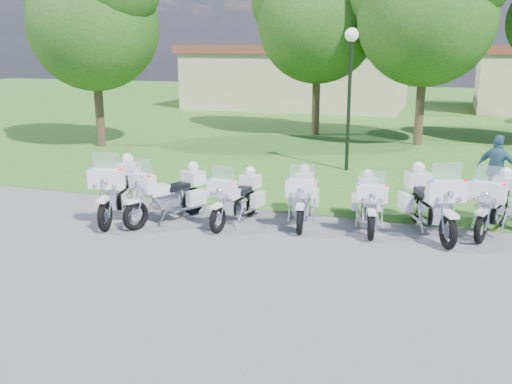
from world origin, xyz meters
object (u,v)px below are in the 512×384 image
(motorcycle_1, at_px, (170,193))
(motorcycle_5, at_px, (430,200))
(motorcycle_0, at_px, (119,188))
(motorcycle_3, at_px, (303,196))
(motorcycle_4, at_px, (369,201))
(motorcycle_6, at_px, (495,202))
(lamp_post, at_px, (350,65))
(bystander_c, at_px, (497,170))
(motorcycle_2, at_px, (237,197))

(motorcycle_1, relative_size, motorcycle_5, 0.91)
(motorcycle_0, height_order, motorcycle_5, motorcycle_5)
(motorcycle_1, distance_m, motorcycle_3, 3.14)
(motorcycle_4, distance_m, motorcycle_5, 1.33)
(motorcycle_6, bearing_deg, motorcycle_3, 26.67)
(motorcycle_1, xyz_separation_m, motorcycle_4, (4.55, 0.97, -0.05))
(lamp_post, bearing_deg, bystander_c, -33.73)
(motorcycle_2, xyz_separation_m, lamp_post, (1.45, 6.62, 2.83))
(motorcycle_2, distance_m, motorcycle_5, 4.36)
(motorcycle_2, height_order, motorcycle_3, motorcycle_3)
(lamp_post, bearing_deg, motorcycle_3, -89.94)
(motorcycle_3, height_order, bystander_c, bystander_c)
(motorcycle_4, relative_size, lamp_post, 0.47)
(motorcycle_0, xyz_separation_m, motorcycle_3, (4.29, 1.04, -0.09))
(motorcycle_6, height_order, bystander_c, bystander_c)
(motorcycle_1, xyz_separation_m, motorcycle_2, (1.56, 0.39, -0.05))
(lamp_post, height_order, bystander_c, lamp_post)
(motorcycle_0, distance_m, motorcycle_4, 5.93)
(motorcycle_3, xyz_separation_m, motorcycle_6, (4.24, 0.68, 0.05))
(motorcycle_0, relative_size, motorcycle_3, 1.13)
(motorcycle_1, distance_m, motorcycle_5, 5.96)
(motorcycle_4, distance_m, motorcycle_6, 2.77)
(motorcycle_3, distance_m, motorcycle_5, 2.86)
(motorcycle_2, xyz_separation_m, motorcycle_6, (5.69, 1.17, 0.06))
(motorcycle_0, bearing_deg, motorcycle_2, 176.72)
(motorcycle_0, bearing_deg, motorcycle_6, 177.28)
(motorcycle_5, height_order, lamp_post, lamp_post)
(motorcycle_1, xyz_separation_m, lamp_post, (3.01, 7.00, 2.77))
(motorcycle_0, height_order, motorcycle_3, motorcycle_0)
(motorcycle_3, bearing_deg, motorcycle_6, 178.36)
(motorcycle_1, relative_size, bystander_c, 1.23)
(motorcycle_6, bearing_deg, motorcycle_0, 28.98)
(motorcycle_4, height_order, lamp_post, lamp_post)
(motorcycle_1, distance_m, motorcycle_2, 1.61)
(motorcycle_6, distance_m, lamp_post, 7.43)
(motorcycle_5, bearing_deg, lamp_post, -87.11)
(motorcycle_6, xyz_separation_m, lamp_post, (-4.24, 5.44, 2.76))
(motorcycle_0, relative_size, lamp_post, 0.55)
(motorcycle_1, bearing_deg, motorcycle_5, -146.14)
(lamp_post, distance_m, bystander_c, 5.88)
(motorcycle_3, distance_m, bystander_c, 5.44)
(motorcycle_1, relative_size, lamp_post, 0.49)
(motorcycle_0, distance_m, motorcycle_6, 8.70)
(bystander_c, bearing_deg, motorcycle_4, 65.15)
(motorcycle_3, relative_size, motorcycle_4, 1.03)
(lamp_post, bearing_deg, motorcycle_1, -113.26)
(motorcycle_4, xyz_separation_m, motorcycle_6, (2.71, 0.59, 0.06))
(motorcycle_2, height_order, motorcycle_4, motorcycle_4)
(motorcycle_3, bearing_deg, lamp_post, -100.66)
(motorcycle_5, distance_m, lamp_post, 7.15)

